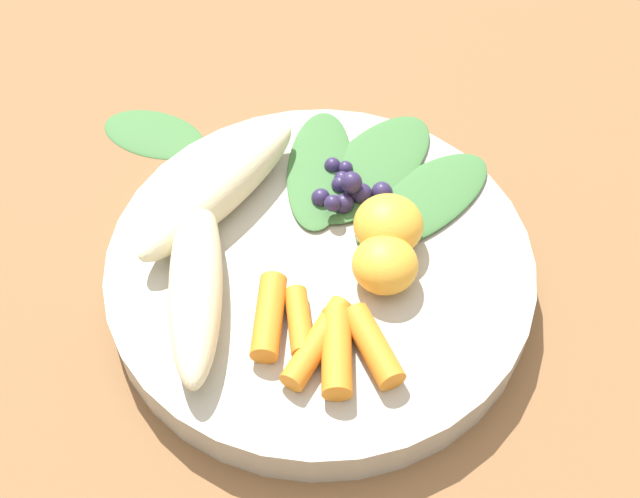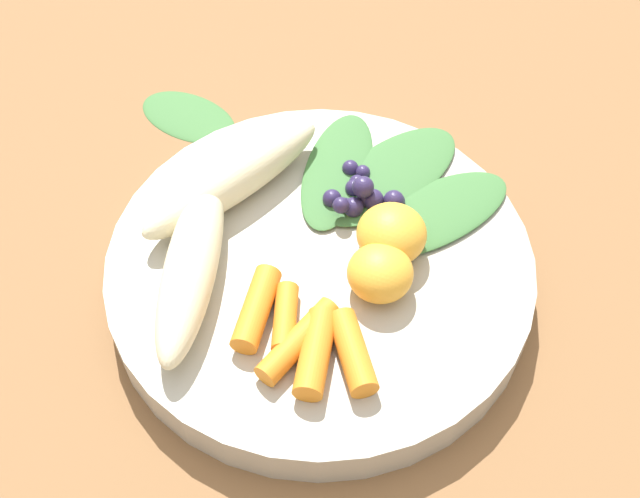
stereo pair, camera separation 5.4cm
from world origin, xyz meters
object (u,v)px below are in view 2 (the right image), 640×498
at_px(banana_peeled_left, 191,265).
at_px(orange_segment_near, 392,234).
at_px(bowl, 320,272).
at_px(banana_peeled_right, 233,178).
at_px(kale_leaf_stray, 188,115).

relative_size(banana_peeled_left, orange_segment_near, 3.28).
bearing_deg(banana_peeled_left, orange_segment_near, 106.41).
bearing_deg(bowl, banana_peeled_right, 69.69).
distance_m(banana_peeled_left, orange_segment_near, 0.13).
distance_m(banana_peeled_left, banana_peeled_right, 0.08).
height_order(bowl, kale_leaf_stray, bowl).
bearing_deg(banana_peeled_right, orange_segment_near, 112.35).
height_order(banana_peeled_left, orange_segment_near, orange_segment_near).
distance_m(bowl, orange_segment_near, 0.06).
relative_size(banana_peeled_right, kale_leaf_stray, 1.76).
xyz_separation_m(bowl, kale_leaf_stray, (0.11, 0.16, -0.01)).
bearing_deg(kale_leaf_stray, banana_peeled_left, 129.18).
distance_m(orange_segment_near, kale_leaf_stray, 0.22).
bearing_deg(bowl, kale_leaf_stray, 55.69).
bearing_deg(kale_leaf_stray, bowl, 154.18).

